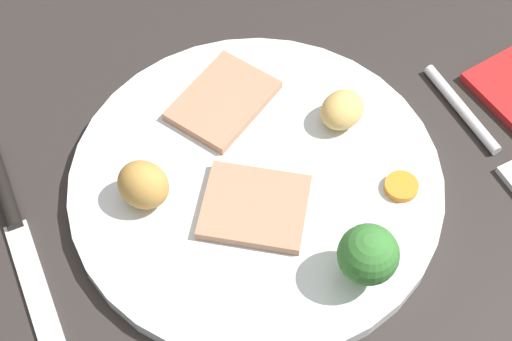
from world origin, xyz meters
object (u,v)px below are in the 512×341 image
object	(u,v)px
carrot_coin_front	(401,187)
fork	(486,139)
meat_slice_main	(259,205)
roast_potato_right	(342,110)
roast_potato_left	(143,185)
dinner_plate	(256,183)
knife	(13,218)
broccoli_floret	(368,255)
meat_slice_under	(223,101)

from	to	relation	value
carrot_coin_front	fork	size ratio (longest dim) A/B	0.16
meat_slice_main	roast_potato_right	size ratio (longest dim) A/B	2.04
roast_potato_left	roast_potato_right	bearing A→B (deg)	-175.67
dinner_plate	carrot_coin_front	bearing A→B (deg)	153.42
fork	knife	bearing A→B (deg)	-105.91
broccoli_floret	dinner_plate	bearing A→B (deg)	-68.50
carrot_coin_front	meat_slice_main	bearing A→B (deg)	-12.47
meat_slice_under	knife	xyz separation A→B (cm)	(17.97, 3.67, -1.35)
dinner_plate	broccoli_floret	bearing A→B (deg)	111.50
meat_slice_main	fork	world-z (taller)	meat_slice_main
dinner_plate	meat_slice_under	bearing A→B (deg)	-91.07
fork	knife	xyz separation A→B (cm)	(36.37, -6.56, 0.06)
broccoli_floret	knife	distance (cm)	26.20
roast_potato_left	fork	size ratio (longest dim) A/B	0.25
meat_slice_main	carrot_coin_front	world-z (taller)	meat_slice_main
meat_slice_main	carrot_coin_front	bearing A→B (deg)	167.53
dinner_plate	roast_potato_right	xyz separation A→B (cm)	(-8.16, -2.55, 2.09)
fork	knife	world-z (taller)	knife
dinner_plate	knife	bearing A→B (deg)	-12.12
meat_slice_under	carrot_coin_front	xyz separation A→B (cm)	(-9.52, 12.33, -0.09)
meat_slice_main	fork	bearing A→B (deg)	179.40
meat_slice_main	roast_potato_left	size ratio (longest dim) A/B	1.93
roast_potato_left	roast_potato_right	distance (cm)	16.40
meat_slice_main	meat_slice_under	world-z (taller)	same
meat_slice_main	roast_potato_left	xyz separation A→B (cm)	(7.41, -3.83, 1.44)
meat_slice_under	roast_potato_left	xyz separation A→B (cm)	(8.32, 6.19, 1.44)
dinner_plate	meat_slice_under	world-z (taller)	meat_slice_under
dinner_plate	fork	size ratio (longest dim) A/B	1.84
dinner_plate	carrot_coin_front	distance (cm)	10.85
roast_potato_left	roast_potato_right	xyz separation A→B (cm)	(-16.34, -1.24, -0.45)
fork	roast_potato_right	bearing A→B (deg)	-122.62
meat_slice_main	broccoli_floret	size ratio (longest dim) A/B	1.46
roast_potato_left	fork	distance (cm)	27.18
fork	knife	distance (cm)	36.96
meat_slice_under	roast_potato_right	distance (cm)	9.48
dinner_plate	broccoli_floret	distance (cm)	11.50
meat_slice_main	roast_potato_right	distance (cm)	10.32
roast_potato_left	fork	bearing A→B (deg)	171.41
carrot_coin_front	meat_slice_under	bearing A→B (deg)	-52.33
carrot_coin_front	roast_potato_left	bearing A→B (deg)	-18.99
dinner_plate	roast_potato_right	size ratio (longest dim) A/B	7.66
dinner_plate	roast_potato_left	xyz separation A→B (cm)	(8.18, -1.31, 2.54)
meat_slice_under	roast_potato_right	world-z (taller)	roast_potato_right
meat_slice_main	knife	bearing A→B (deg)	-20.43
carrot_coin_front	knife	size ratio (longest dim) A/B	0.14
carrot_coin_front	dinner_plate	bearing A→B (deg)	-26.58
roast_potato_left	knife	distance (cm)	10.35
dinner_plate	knife	world-z (taller)	dinner_plate
dinner_plate	knife	xyz separation A→B (cm)	(17.83, -3.83, -0.25)
meat_slice_main	meat_slice_under	size ratio (longest dim) A/B	0.92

